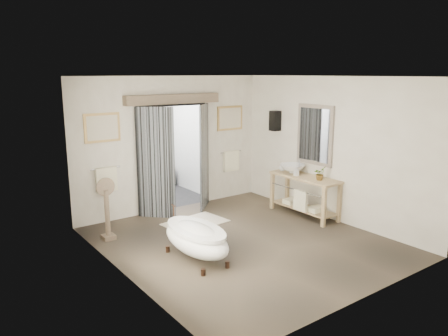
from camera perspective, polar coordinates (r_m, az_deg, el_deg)
The scene contains 13 objects.
ground_plane at distance 7.92m, azimuth 2.61°, elevation -9.63°, with size 5.00×5.00×0.00m, color brown.
room_shell at distance 7.32m, azimuth 3.10°, elevation 3.65°, with size 4.52×5.02×2.91m.
shower_room at distance 10.94m, azimuth -10.58°, elevation 1.30°, with size 2.22×2.01×2.51m.
back_wall_dressing at distance 9.37m, azimuth -6.24°, elevation 3.68°, with size 3.82×0.70×2.52m.
clawfoot_tub at distance 7.09m, azimuth -3.68°, elevation -9.16°, with size 0.68×1.53×0.75m.
vanity at distance 9.32m, azimuth 10.40°, elevation -3.15°, with size 0.57×1.60×0.85m.
pedestal_mirror at distance 8.16m, azimuth -15.03°, elevation -5.71°, with size 0.34×0.22×1.15m.
rug at distance 8.88m, azimuth -3.75°, elevation -7.12°, with size 1.20×0.80×0.01m, color beige.
slippers at distance 8.80m, azimuth -3.64°, elevation -7.08°, with size 0.41×0.28×0.05m.
basin at distance 9.50m, azimuth 8.89°, elevation -0.08°, with size 0.54×0.54×0.19m, color white.
plant at distance 8.96m, azimuth 12.37°, elevation -0.70°, with size 0.24×0.21×0.27m, color gray.
soap_bottle_a at distance 9.25m, azimuth 9.44°, elevation -0.42°, with size 0.09×0.09×0.19m, color gray.
soap_bottle_b at distance 9.67m, azimuth 7.65°, elevation 0.18°, with size 0.14×0.14×0.18m, color gray.
Camera 1 is at (-4.63, -5.70, 2.96)m, focal length 35.00 mm.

